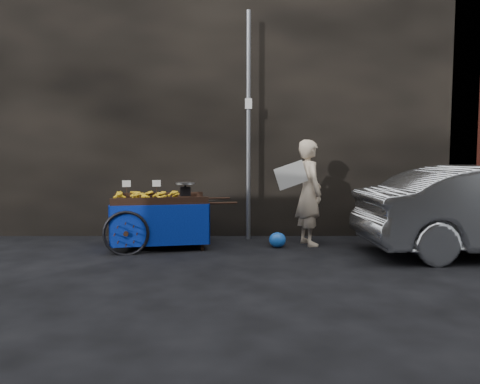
{
  "coord_description": "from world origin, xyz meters",
  "views": [
    {
      "loc": [
        0.13,
        -6.99,
        1.57
      ],
      "look_at": [
        0.15,
        0.5,
        0.92
      ],
      "focal_mm": 35.0,
      "sensor_mm": 36.0,
      "label": 1
    }
  ],
  "objects": [
    {
      "name": "plastic_bag",
      "position": [
        0.77,
        0.57,
        0.12
      ],
      "size": [
        0.28,
        0.22,
        0.25
      ],
      "primitive_type": "ellipsoid",
      "color": "blue",
      "rests_on": "ground"
    },
    {
      "name": "building_wall",
      "position": [
        0.39,
        2.6,
        2.5
      ],
      "size": [
        13.5,
        2.0,
        5.0
      ],
      "color": "black",
      "rests_on": "ground"
    },
    {
      "name": "ground",
      "position": [
        0.0,
        0.0,
        0.0
      ],
      "size": [
        80.0,
        80.0,
        0.0
      ],
      "primitive_type": "plane",
      "color": "black",
      "rests_on": "ground"
    },
    {
      "name": "banana_cart",
      "position": [
        -1.21,
        0.59,
        0.7
      ],
      "size": [
        2.22,
        1.3,
        1.14
      ],
      "rotation": [
        0.0,
        0.0,
        0.18
      ],
      "color": "black",
      "rests_on": "ground"
    },
    {
      "name": "vendor",
      "position": [
        1.3,
        0.79,
        0.88
      ],
      "size": [
        0.91,
        0.74,
        1.77
      ],
      "rotation": [
        0.0,
        0.0,
        1.88
      ],
      "color": "#C2AC90",
      "rests_on": "ground"
    },
    {
      "name": "street_pole",
      "position": [
        0.3,
        1.3,
        2.01
      ],
      "size": [
        0.12,
        0.1,
        4.0
      ],
      "color": "slate",
      "rests_on": "ground"
    }
  ]
}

